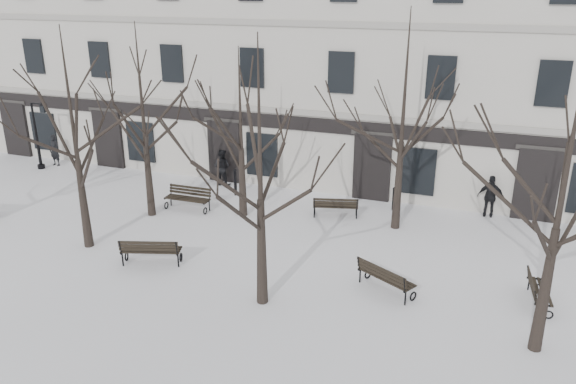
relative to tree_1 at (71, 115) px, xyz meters
The scene contains 19 objects.
ground 6.91m from the tree_1, ahead, with size 100.00×100.00×0.00m, color white.
building 14.01m from the tree_1, 69.16° to the left, with size 40.40×10.20×11.40m.
tree_1 is the anchor object (origin of this frame).
tree_2 7.42m from the tree_1, 10.41° to the right, with size 5.40×5.40×7.72m.
tree_3 14.80m from the tree_1, ahead, with size 5.65×5.65×8.07m.
tree_4 3.31m from the tree_1, 81.34° to the left, with size 5.30×5.30×7.58m.
tree_5 6.07m from the tree_1, 48.41° to the left, with size 4.69×4.69×6.70m.
tree_6 11.40m from the tree_1, 28.34° to the left, with size 5.70×5.70×8.14m.
bench_1 5.18m from the tree_1, ahead, with size 2.06×1.28×0.99m.
bench_2 11.41m from the tree_1, ahead, with size 1.94×1.48×0.94m.
bench_3 6.27m from the tree_1, 69.43° to the left, with size 1.92×0.73×0.96m.
bench_4 10.35m from the tree_1, 36.40° to the left, with size 1.87×1.08×0.90m.
bench_5 15.55m from the tree_1, ahead, with size 0.75×1.69×0.83m.
lamp_post 10.66m from the tree_1, 140.45° to the left, with size 1.10×0.41×3.51m.
bollard_a 8.17m from the tree_1, 67.16° to the left, with size 0.16×0.16×1.22m.
bollard_b 12.72m from the tree_1, 36.62° to the left, with size 0.13×0.13×1.01m.
pedestrian_a 11.69m from the tree_1, 137.21° to the left, with size 0.59×0.39×1.62m, color black.
pedestrian_b 9.07m from the tree_1, 78.26° to the left, with size 0.83×0.65×1.71m, color black.
pedestrian_c 16.19m from the tree_1, 30.24° to the left, with size 1.01×0.42×1.73m, color black.
Camera 1 is at (8.01, -14.73, 8.84)m, focal length 35.00 mm.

